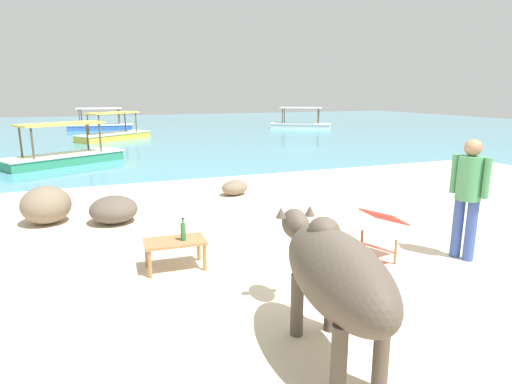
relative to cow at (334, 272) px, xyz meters
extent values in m
cube|color=beige|center=(1.25, 0.98, -0.79)|extent=(18.00, 14.00, 0.04)
cube|color=teal|center=(1.25, 22.98, -0.81)|extent=(60.00, 36.00, 0.03)
cylinder|color=#4C4238|center=(-0.12, 0.41, -0.47)|extent=(0.12, 0.12, 0.60)
cylinder|color=#4C4238|center=(0.22, 0.37, -0.47)|extent=(0.12, 0.12, 0.60)
cylinder|color=#4C4238|center=(-0.23, -0.49, -0.47)|extent=(0.12, 0.12, 0.60)
cylinder|color=#4C4238|center=(0.10, -0.53, -0.47)|extent=(0.12, 0.12, 0.60)
ellipsoid|color=#4C4238|center=(-0.01, -0.06, 0.01)|extent=(0.82, 1.71, 0.66)
ellipsoid|color=#4C4238|center=(0.12, 0.95, 0.12)|extent=(0.32, 0.47, 0.31)
cone|color=#4C4238|center=(-0.03, 0.97, 0.25)|extent=(0.12, 0.12, 0.11)
cone|color=#4C4238|center=(0.27, 0.93, 0.25)|extent=(0.12, 0.12, 0.11)
ellipsoid|color=#4C4238|center=(0.03, 0.23, 0.29)|extent=(0.30, 0.34, 0.22)
cube|color=olive|center=(-0.86, 2.36, -0.41)|extent=(0.78, 0.47, 0.04)
cylinder|color=olive|center=(-0.52, 2.53, -0.60)|extent=(0.05, 0.05, 0.35)
cylinder|color=olive|center=(-0.53, 2.17, -0.60)|extent=(0.05, 0.05, 0.35)
cylinder|color=olive|center=(-1.20, 2.56, -0.60)|extent=(0.05, 0.05, 0.35)
cylinder|color=olive|center=(-1.21, 2.20, -0.60)|extent=(0.05, 0.05, 0.35)
cylinder|color=#2D6B38|center=(-0.76, 2.32, -0.28)|extent=(0.07, 0.07, 0.22)
cylinder|color=#2D6B38|center=(-0.76, 2.32, -0.14)|extent=(0.03, 0.03, 0.06)
cylinder|color=black|center=(-0.76, 2.32, -0.11)|extent=(0.03, 0.03, 0.02)
cylinder|color=olive|center=(1.46, 1.31, -0.70)|extent=(0.04, 0.04, 0.14)
cylinder|color=olive|center=(1.27, 1.79, -0.70)|extent=(0.04, 0.04, 0.14)
cylinder|color=olive|center=(1.85, 1.46, -0.60)|extent=(0.04, 0.04, 0.34)
cylinder|color=olive|center=(1.66, 1.94, -0.60)|extent=(0.04, 0.04, 0.34)
cube|color=red|center=(1.56, 1.62, -0.53)|extent=(0.59, 0.64, 0.21)
cube|color=red|center=(1.85, 1.74, -0.21)|extent=(0.62, 0.65, 0.23)
cylinder|color=#334C99|center=(2.80, 1.39, -0.36)|extent=(0.14, 0.14, 0.82)
cylinder|color=#334C99|center=(2.85, 1.22, -0.36)|extent=(0.14, 0.14, 0.82)
cylinder|color=#428956|center=(2.82, 1.30, 0.34)|extent=(0.32, 0.32, 0.58)
cylinder|color=#428956|center=(2.76, 1.50, 0.36)|extent=(0.09, 0.09, 0.52)
cylinder|color=#428956|center=(2.89, 1.10, 0.36)|extent=(0.09, 0.09, 0.52)
sphere|color=#997051|center=(2.82, 1.30, 0.74)|extent=(0.22, 0.22, 0.22)
ellipsoid|color=#756651|center=(-2.54, 5.13, -0.45)|extent=(1.05, 1.07, 0.65)
ellipsoid|color=brown|center=(-1.46, 4.74, -0.54)|extent=(1.09, 1.08, 0.47)
ellipsoid|color=#756651|center=(1.13, 5.93, -0.61)|extent=(0.75, 0.65, 0.33)
cube|color=gold|center=(-0.59, 18.79, -0.66)|extent=(3.55, 3.02, 0.28)
cube|color=white|center=(-0.59, 18.79, -0.50)|extent=(3.64, 3.11, 0.04)
cylinder|color=brown|center=(0.05, 19.74, -0.04)|extent=(0.06, 0.06, 0.95)
cylinder|color=brown|center=(0.51, 19.12, -0.04)|extent=(0.06, 0.06, 0.95)
cylinder|color=brown|center=(-1.69, 18.46, -0.04)|extent=(0.06, 0.06, 0.95)
cylinder|color=brown|center=(-1.23, 17.84, -0.04)|extent=(0.06, 0.06, 0.95)
cube|color=#EFD14C|center=(-0.59, 18.79, 0.46)|extent=(2.58, 2.25, 0.06)
cube|color=#338E66|center=(-2.51, 11.94, -0.66)|extent=(3.67, 2.74, 0.28)
cube|color=white|center=(-2.51, 11.94, -0.50)|extent=(3.76, 2.82, 0.04)
cylinder|color=brown|center=(-1.77, 12.81, -0.04)|extent=(0.06, 0.06, 0.95)
cylinder|color=brown|center=(-1.39, 12.14, -0.04)|extent=(0.06, 0.06, 0.95)
cylinder|color=brown|center=(-3.64, 11.74, -0.04)|extent=(0.06, 0.06, 0.95)
cylinder|color=brown|center=(-3.26, 11.07, -0.04)|extent=(0.06, 0.06, 0.95)
cube|color=#EFD14C|center=(-2.51, 11.94, 0.46)|extent=(2.65, 2.06, 0.06)
cube|color=#3866B7|center=(-0.97, 24.72, -0.66)|extent=(3.72, 1.59, 0.28)
cube|color=white|center=(-0.97, 24.72, -0.50)|extent=(3.80, 1.65, 0.04)
cylinder|color=brown|center=(-2.09, 24.49, -0.04)|extent=(0.06, 0.06, 0.95)
cylinder|color=brown|center=(-1.98, 25.25, -0.04)|extent=(0.06, 0.06, 0.95)
cylinder|color=brown|center=(0.05, 24.19, -0.04)|extent=(0.06, 0.06, 0.95)
cylinder|color=brown|center=(0.15, 24.95, -0.04)|extent=(0.06, 0.06, 0.95)
cube|color=silver|center=(-0.97, 24.72, 0.46)|extent=(2.62, 1.27, 0.06)
cube|color=white|center=(10.59, 21.28, -0.66)|extent=(3.61, 2.90, 0.28)
cube|color=white|center=(10.59, 21.28, -0.50)|extent=(3.70, 2.99, 0.04)
cylinder|color=brown|center=(9.47, 21.55, -0.04)|extent=(0.06, 0.06, 0.95)
cylinder|color=brown|center=(9.90, 22.19, -0.04)|extent=(0.06, 0.06, 0.95)
cylinder|color=brown|center=(11.28, 20.36, -0.04)|extent=(0.06, 0.06, 0.95)
cylinder|color=brown|center=(11.70, 21.00, -0.04)|extent=(0.06, 0.06, 0.95)
cube|color=silver|center=(10.59, 21.28, 0.46)|extent=(2.62, 2.17, 0.06)
camera|label=1|loc=(-1.79, -2.84, 1.44)|focal=30.37mm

